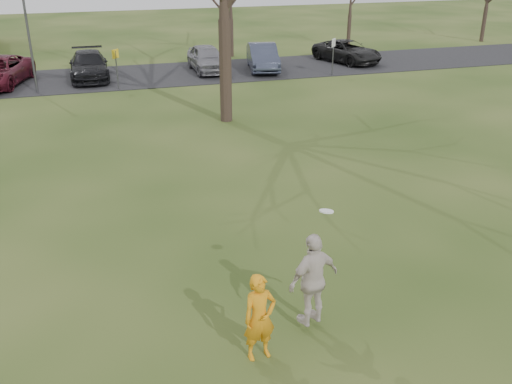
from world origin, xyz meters
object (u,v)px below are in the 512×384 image
at_px(car_5, 263,57).
at_px(car_4, 207,58).
at_px(player_defender, 260,318).
at_px(catching_play, 313,279).
at_px(lamp_post, 25,12).
at_px(car_3, 89,65).
at_px(car_6, 347,51).

bearing_deg(car_5, car_4, -178.73).
distance_m(player_defender, car_5, 25.75).
relative_size(catching_play, lamp_post, 0.38).
relative_size(car_3, car_4, 1.13).
xyz_separation_m(player_defender, car_4, (4.52, 25.10, -0.06)).
distance_m(car_3, catching_play, 24.79).
distance_m(car_6, catching_play, 27.70).
xyz_separation_m(car_3, car_6, (15.76, 0.23, -0.06)).
height_order(car_5, lamp_post, lamp_post).
bearing_deg(car_3, player_defender, -84.48).
xyz_separation_m(car_6, lamp_post, (-18.45, -2.78, 3.26)).
distance_m(car_3, car_4, 6.69).
bearing_deg(catching_play, car_5, 74.79).
xyz_separation_m(car_3, catching_play, (3.40, -24.55, 0.36)).
bearing_deg(car_5, car_3, -171.99).
distance_m(car_5, lamp_post, 13.18).
relative_size(car_4, catching_play, 1.84).
height_order(car_3, car_4, car_4).
xyz_separation_m(player_defender, lamp_post, (-4.86, 22.51, 3.11)).
bearing_deg(lamp_post, car_3, 43.51).
distance_m(player_defender, car_3, 25.16).
distance_m(car_5, catching_play, 24.91).
height_order(car_3, lamp_post, lamp_post).
distance_m(car_3, car_5, 9.95).
xyz_separation_m(car_4, car_5, (3.25, -0.56, -0.00)).
bearing_deg(car_4, lamp_post, -165.30).
distance_m(player_defender, catching_play, 1.36).
xyz_separation_m(car_5, catching_play, (-6.54, -24.03, 0.33)).
height_order(car_6, lamp_post, lamp_post).
distance_m(catching_play, lamp_post, 23.01).
height_order(catching_play, lamp_post, lamp_post).
relative_size(car_4, car_6, 0.92).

